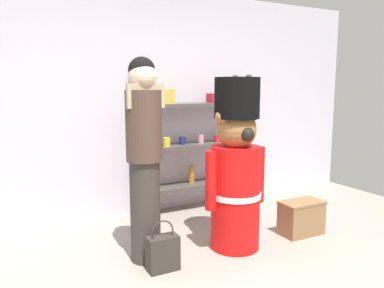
# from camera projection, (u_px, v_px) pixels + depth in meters

# --- Properties ---
(back_wall) EXTENTS (6.40, 0.12, 2.60)m
(back_wall) POSITION_uv_depth(u_px,v_px,m) (134.00, 103.00, 4.44)
(back_wall) COLOR silver
(back_wall) RESTS_ON ground_plane
(merchandise_shelf) EXTENTS (1.46, 0.35, 1.64)m
(merchandise_shelf) POSITION_uv_depth(u_px,v_px,m) (192.00, 143.00, 4.62)
(merchandise_shelf) COLOR #4C4742
(merchandise_shelf) RESTS_ON ground_plane
(teddy_bear_guard) EXTENTS (0.63, 0.47, 1.58)m
(teddy_bear_guard) POSITION_uv_depth(u_px,v_px,m) (236.00, 168.00, 3.48)
(teddy_bear_guard) COLOR red
(teddy_bear_guard) RESTS_ON ground_plane
(person_shopper) EXTENTS (0.32, 0.30, 1.74)m
(person_shopper) POSITION_uv_depth(u_px,v_px,m) (144.00, 153.00, 3.19)
(person_shopper) COLOR #38332D
(person_shopper) RESTS_ON ground_plane
(shopping_bag) EXTENTS (0.26, 0.14, 0.43)m
(shopping_bag) POSITION_uv_depth(u_px,v_px,m) (163.00, 252.00, 3.12)
(shopping_bag) COLOR #332D28
(shopping_bag) RESTS_ON ground_plane
(display_crate) EXTENTS (0.45, 0.25, 0.34)m
(display_crate) POSITION_uv_depth(u_px,v_px,m) (301.00, 218.00, 3.88)
(display_crate) COLOR olive
(display_crate) RESTS_ON ground_plane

